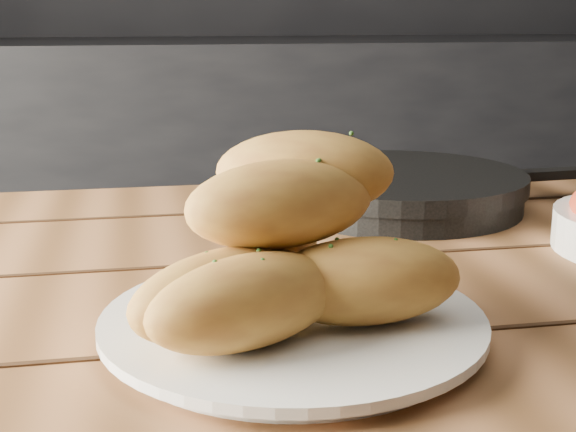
% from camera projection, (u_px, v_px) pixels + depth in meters
% --- Properties ---
extents(counter, '(2.80, 0.60, 0.90)m').
position_uv_depth(counter, '(367.00, 184.00, 2.54)').
color(counter, black).
rests_on(counter, ground).
extents(table, '(1.58, 0.93, 0.75)m').
position_uv_depth(table, '(439.00, 380.00, 0.74)').
color(table, '#935D37').
rests_on(table, ground).
extents(plate, '(0.29, 0.29, 0.02)m').
position_uv_depth(plate, '(293.00, 325.00, 0.61)').
color(plate, white).
rests_on(plate, table).
extents(bread_rolls, '(0.26, 0.24, 0.14)m').
position_uv_depth(bread_rolls, '(283.00, 251.00, 0.58)').
color(bread_rolls, '#BA8833').
rests_on(bread_rolls, plate).
extents(skillet, '(0.45, 0.31, 0.05)m').
position_uv_depth(skillet, '(402.00, 189.00, 1.00)').
color(skillet, black).
rests_on(skillet, table).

